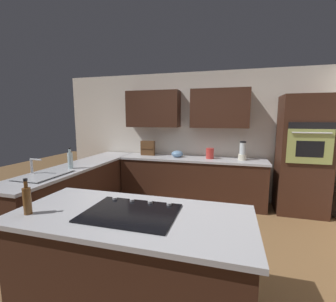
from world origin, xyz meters
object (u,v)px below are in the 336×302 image
at_px(dish_soap_bottle, 70,160).
at_px(oil_bottle, 27,200).
at_px(wall_oven, 303,155).
at_px(cooktop, 131,212).
at_px(mixing_bowl, 177,154).
at_px(blender, 242,152).
at_px(kettle, 210,153).
at_px(sink_unit, 44,174).
at_px(spice_rack, 148,148).

height_order(dish_soap_bottle, oil_bottle, dish_soap_bottle).
height_order(wall_oven, oil_bottle, wall_oven).
xyz_separation_m(cooktop, dish_soap_bottle, (1.62, -1.30, 0.13)).
xyz_separation_m(cooktop, oil_bottle, (0.81, 0.24, 0.11)).
distance_m(wall_oven, mixing_bowl, 2.25).
height_order(blender, oil_bottle, blender).
bearing_deg(kettle, oil_bottle, 68.02).
distance_m(blender, dish_soap_bottle, 3.00).
xyz_separation_m(sink_unit, oil_bottle, (-0.87, 1.06, 0.10)).
distance_m(cooktop, dish_soap_bottle, 2.08).
bearing_deg(mixing_bowl, blender, 180.00).
relative_size(wall_oven, blender, 5.83).
distance_m(mixing_bowl, kettle, 0.65).
bearing_deg(wall_oven, kettle, -1.16).
bearing_deg(cooktop, blender, -109.87).
bearing_deg(sink_unit, dish_soap_bottle, -96.95).
distance_m(dish_soap_bottle, oil_bottle, 1.74).
bearing_deg(oil_bottle, mixing_bowl, -100.61).
xyz_separation_m(wall_oven, spice_rack, (2.90, -0.08, 0.01)).
distance_m(cooktop, mixing_bowl, 2.78).
xyz_separation_m(wall_oven, blender, (1.00, -0.03, 0.02)).
distance_m(wall_oven, cooktop, 3.39).
bearing_deg(mixing_bowl, spice_rack, -4.56).
height_order(sink_unit, mixing_bowl, sink_unit).
xyz_separation_m(mixing_bowl, oil_bottle, (0.56, 3.01, 0.06)).
height_order(cooktop, kettle, kettle).
height_order(sink_unit, oil_bottle, oil_bottle).
distance_m(sink_unit, kettle, 2.85).
relative_size(wall_oven, mixing_bowl, 8.80).
relative_size(mixing_bowl, oil_bottle, 0.78).
distance_m(wall_oven, oil_bottle, 4.09).
bearing_deg(wall_oven, cooktop, 53.81).
bearing_deg(oil_bottle, kettle, -111.98).
distance_m(wall_oven, blender, 1.00).
distance_m(sink_unit, mixing_bowl, 2.41).
height_order(kettle, oil_bottle, oil_bottle).
distance_m(cooktop, oil_bottle, 0.86).
height_order(spice_rack, dish_soap_bottle, dish_soap_bottle).
xyz_separation_m(spice_rack, dish_soap_bottle, (0.72, 1.52, -0.02)).
bearing_deg(dish_soap_bottle, wall_oven, -158.40).
bearing_deg(wall_oven, dish_soap_bottle, 21.60).
bearing_deg(dish_soap_bottle, mixing_bowl, -133.07).
xyz_separation_m(wall_oven, kettle, (1.60, -0.03, -0.04)).
distance_m(spice_rack, dish_soap_bottle, 1.68).
bearing_deg(blender, oil_bottle, 58.90).
bearing_deg(blender, cooktop, 70.13).
distance_m(mixing_bowl, dish_soap_bottle, 2.01).
bearing_deg(spice_rack, sink_unit, 68.71).
bearing_deg(wall_oven, oil_bottle, 46.59).
relative_size(spice_rack, dish_soap_bottle, 0.92).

